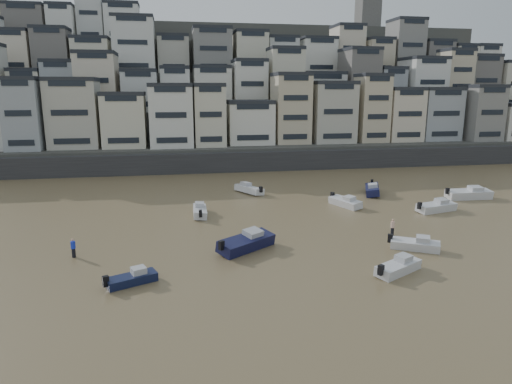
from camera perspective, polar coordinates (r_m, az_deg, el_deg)
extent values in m
cube|color=#38383A|center=(82.89, -0.86, 3.87)|extent=(140.00, 3.00, 3.50)
cube|color=#4C4C47|center=(90.56, 1.55, 4.79)|extent=(140.00, 14.00, 4.00)
cube|color=#4C4C47|center=(101.92, 0.18, 7.38)|extent=(140.00, 14.00, 10.00)
cube|color=#4C4C47|center=(113.43, -0.92, 9.95)|extent=(140.00, 14.00, 18.00)
cube|color=#4C4C47|center=(125.16, -1.84, 12.04)|extent=(140.00, 16.00, 26.00)
cube|color=#4C4C47|center=(139.03, -2.71, 13.34)|extent=(140.00, 18.00, 32.00)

